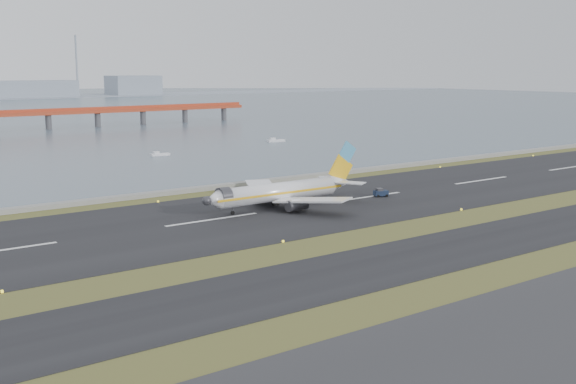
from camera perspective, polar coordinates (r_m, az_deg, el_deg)
name	(u,v)px	position (r m, az deg, el deg)	size (l,w,h in m)	color
ground	(311,252)	(113.82, 1.87, -4.75)	(1000.00, 1000.00, 0.00)	#334719
taxiway_strip	(364,268)	(105.07, 6.00, -6.02)	(1000.00, 18.00, 0.10)	black
runway_strip	(213,220)	(137.82, -5.99, -2.20)	(1000.00, 45.00, 0.10)	black
seawall	(143,195)	(163.74, -11.42, -0.26)	(1000.00, 2.50, 1.00)	gray
airliner	(284,191)	(148.35, -0.34, 0.06)	(38.52, 32.89, 12.80)	white
pushback_tug	(381,193)	(162.56, 7.33, -0.06)	(3.47, 2.60, 1.98)	#131E34
workboat_near	(160,154)	(240.28, -10.12, 2.95)	(6.39, 2.39, 1.52)	silver
workboat_far	(275,140)	(281.07, -1.00, 4.09)	(7.24, 3.33, 1.69)	silver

